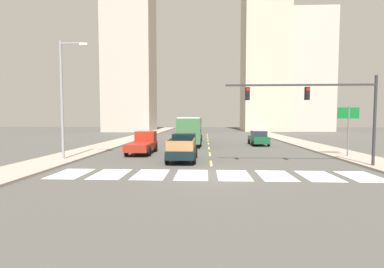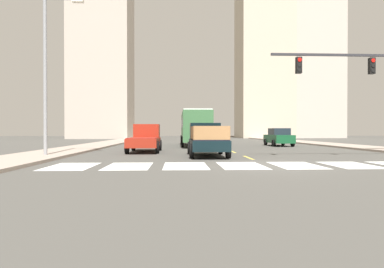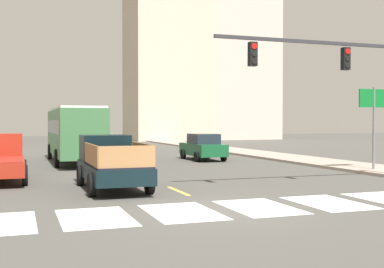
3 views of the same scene
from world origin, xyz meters
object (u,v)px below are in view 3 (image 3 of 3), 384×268
Objects in this scene: traffic_signal_gantry at (371,76)px; direction_sign_green at (374,111)px; pickup_stakebed at (111,163)px; city_bus at (74,131)px; sedan_far at (203,147)px.

traffic_signal_gantry is 2.32× the size of direction_sign_green.
pickup_stakebed is at bearing -172.80° from direction_sign_green.
traffic_signal_gantry is at bearing -16.62° from pickup_stakebed.
traffic_signal_gantry is 5.95m from direction_sign_green.
city_bus is at bearing 89.65° from pickup_stakebed.
traffic_signal_gantry is (9.56, -2.76, 3.29)m from pickup_stakebed.
direction_sign_green reaches higher than city_bus.
pickup_stakebed is 13.60m from direction_sign_green.
pickup_stakebed is at bearing 163.87° from traffic_signal_gantry.
sedan_far is at bearing 117.41° from direction_sign_green.
sedan_far is (8.11, 11.75, -0.08)m from pickup_stakebed.
city_bus is 2.57× the size of direction_sign_green.
traffic_signal_gantry reaches higher than city_bus.
pickup_stakebed reaches higher than sedan_far.
city_bus is 8.24m from sedan_far.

